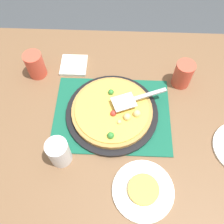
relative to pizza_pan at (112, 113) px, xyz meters
The scene contains 12 objects.
ground_plane 0.76m from the pizza_pan, ahead, with size 8.00×8.00×0.00m, color #3D4247.
dining_table 0.12m from the pizza_pan, ahead, with size 1.40×1.00×0.75m.
placemat 0.01m from the pizza_pan, ahead, with size 0.48×0.36×0.01m, color #145B42.
pizza_pan is the anchor object (origin of this frame).
pizza 0.02m from the pizza_pan, 27.65° to the right, with size 0.33×0.33×0.05m.
plate_near_left 0.33m from the pizza_pan, 68.38° to the right, with size 0.22×0.22×0.01m, color white.
served_slice_left 0.33m from the pizza_pan, 68.38° to the right, with size 0.11×0.11×0.02m, color #EAB747.
cup_near 0.41m from the pizza_pan, 149.53° to the left, with size 0.08×0.08×0.12m, color #E04C38.
cup_far 0.27m from the pizza_pan, 132.78° to the right, with size 0.08×0.08×0.12m, color white.
cup_corner 0.35m from the pizza_pan, 30.56° to the left, with size 0.08×0.08×0.12m, color #E04C38.
pizza_server 0.11m from the pizza_pan, 21.63° to the left, with size 0.23×0.12×0.01m.
napkin_stack 0.32m from the pizza_pan, 126.69° to the left, with size 0.12×0.12×0.02m, color white.
Camera 1 is at (0.02, -0.51, 1.65)m, focal length 39.66 mm.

